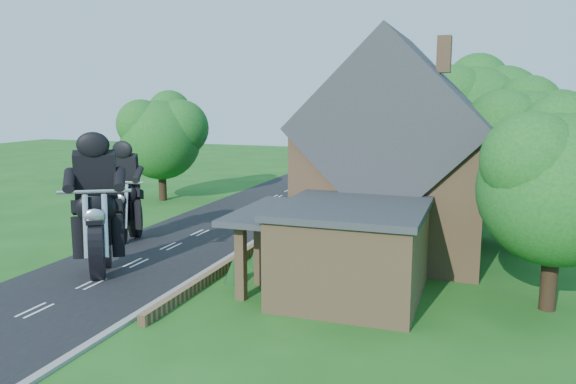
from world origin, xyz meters
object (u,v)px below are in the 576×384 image
(garden_wall, at_px, (266,240))
(house, at_px, (396,161))
(motorcycle_lead, at_px, (100,254))
(motorcycle_follow, at_px, (128,226))
(annex, at_px, (349,249))

(garden_wall, height_order, house, house)
(motorcycle_lead, bearing_deg, house, -174.28)
(motorcycle_follow, bearing_deg, motorcycle_lead, 108.77)
(house, height_order, motorcycle_follow, house)
(motorcycle_lead, bearing_deg, garden_wall, -154.53)
(garden_wall, distance_m, motorcycle_lead, 8.37)
(garden_wall, height_order, annex, annex)
(garden_wall, xyz_separation_m, annex, (5.57, -5.80, 1.57))
(annex, bearing_deg, house, 84.76)
(annex, xyz_separation_m, motorcycle_lead, (-10.28, -1.09, -0.88))
(garden_wall, distance_m, house, 7.52)
(annex, bearing_deg, garden_wall, 133.84)
(house, relative_size, annex, 1.45)
(garden_wall, distance_m, annex, 8.19)
(house, distance_m, annex, 7.30)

